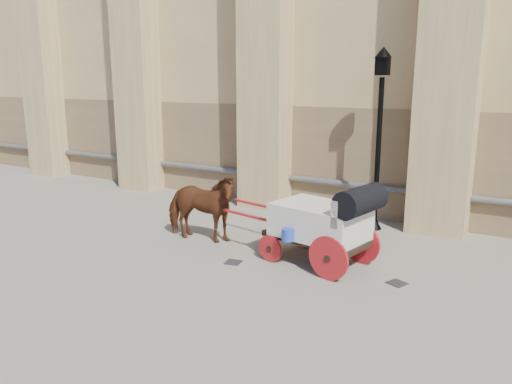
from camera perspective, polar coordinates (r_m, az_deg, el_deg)
The scene contains 6 objects.
ground at distance 11.68m, azimuth -3.67°, elevation -6.06°, with size 90.00×90.00×0.00m, color slate.
horse at distance 11.78m, azimuth -6.40°, elevation -1.75°, with size 0.89×1.95×1.65m, color #5D2E18.
carriage at distance 10.26m, azimuth 7.92°, elevation -3.25°, with size 4.19×1.82×1.78m.
street_lamp at distance 12.75m, azimuth 13.88°, elevation 6.35°, with size 0.42×0.42×4.52m.
drain_grate_near at distance 10.60m, azimuth -2.62°, elevation -8.02°, with size 0.32×0.32×0.01m, color black.
drain_grate_far at distance 9.94m, azimuth 15.82°, elevation -9.99°, with size 0.32×0.32×0.01m, color black.
Camera 1 is at (6.35, -9.04, 3.79)m, focal length 35.00 mm.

